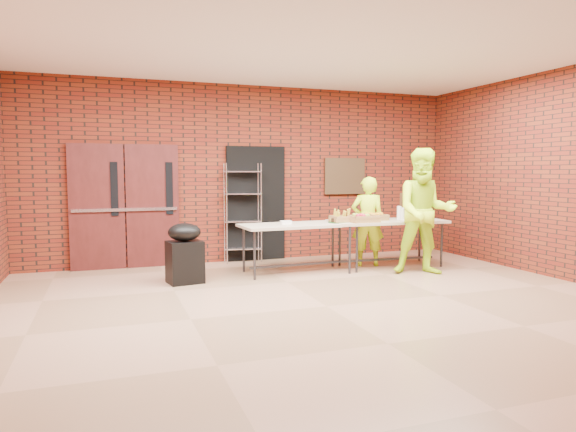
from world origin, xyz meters
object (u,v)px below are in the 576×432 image
object	(u,v)px
coffee_dispenser	(413,206)
covered_grill	(185,253)
volunteer_woman	(368,221)
volunteer_man	(425,211)
table_left	(300,228)
wire_rack	(243,213)
table_right	(387,224)

from	to	relation	value
coffee_dispenser	covered_grill	bearing A→B (deg)	-176.47
volunteer_woman	volunteer_man	world-z (taller)	volunteer_man
coffee_dispenser	volunteer_man	bearing A→B (deg)	-110.99
table_left	covered_grill	xyz separation A→B (m)	(-1.89, -0.18, -0.29)
covered_grill	wire_rack	bearing A→B (deg)	39.09
covered_grill	volunteer_man	size ratio (longest dim) A/B	0.44
wire_rack	table_right	distance (m)	2.57
table_left	coffee_dispenser	xyz separation A→B (m)	(2.16, 0.07, 0.30)
volunteer_woman	table_right	bearing A→B (deg)	162.08
table_right	volunteer_woman	size ratio (longest dim) A/B	1.30
table_left	volunteer_woman	bearing A→B (deg)	4.55
table_left	coffee_dispenser	world-z (taller)	coffee_dispenser
wire_rack	covered_grill	xyz separation A→B (m)	(-1.25, -1.40, -0.45)
volunteer_woman	table_left	bearing A→B (deg)	28.71
wire_rack	volunteer_woman	bearing A→B (deg)	-16.59
coffee_dispenser	covered_grill	xyz separation A→B (m)	(-4.05, -0.25, -0.59)
wire_rack	coffee_dispenser	bearing A→B (deg)	-10.61
coffee_dispenser	volunteer_man	xyz separation A→B (m)	(-0.33, -0.85, -0.03)
wire_rack	table_left	xyz separation A→B (m)	(0.64, -1.23, -0.16)
volunteer_woman	covered_grill	bearing A→B (deg)	27.49
wire_rack	table_right	size ratio (longest dim) A/B	0.89
volunteer_man	table_left	bearing A→B (deg)	-179.69
table_left	covered_grill	bearing A→B (deg)	-177.53
coffee_dispenser	covered_grill	distance (m)	4.10
wire_rack	table_right	world-z (taller)	wire_rack
covered_grill	volunteer_man	bearing A→B (deg)	-18.51
wire_rack	coffee_dispenser	xyz separation A→B (m)	(2.80, -1.15, 0.14)
covered_grill	volunteer_woman	world-z (taller)	volunteer_woman
coffee_dispenser	volunteer_woman	bearing A→B (deg)	173.43
volunteer_man	coffee_dispenser	bearing A→B (deg)	92.34
table_left	volunteer_man	size ratio (longest dim) A/B	0.98
table_right	covered_grill	xyz separation A→B (m)	(-3.47, -0.13, -0.30)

